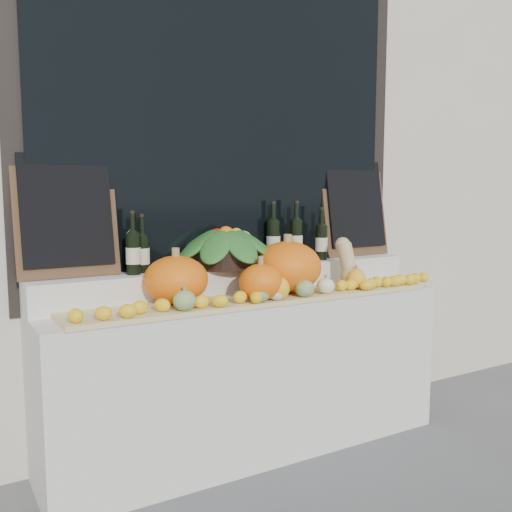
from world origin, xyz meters
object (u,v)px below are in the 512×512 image
butternut_squash (349,266)px  produce_bowl (226,247)px  pumpkin_left (176,280)px  pumpkin_right (287,267)px  wine_bottle_tall (273,241)px

butternut_squash → produce_bowl: bearing=160.3°
pumpkin_left → butternut_squash: 1.07m
pumpkin_left → pumpkin_right: bearing=-1.9°
butternut_squash → wine_bottle_tall: wine_bottle_tall is taller
produce_bowl → wine_bottle_tall: 0.34m
pumpkin_left → pumpkin_right: (0.66, -0.02, 0.02)m
butternut_squash → produce_bowl: 0.74m
pumpkin_right → produce_bowl: 0.36m
butternut_squash → wine_bottle_tall: bearing=140.0°
pumpkin_right → produce_bowl: produce_bowl is taller
pumpkin_left → wine_bottle_tall: 0.77m
pumpkin_right → wine_bottle_tall: size_ratio=1.04×
butternut_squash → produce_bowl: produce_bowl is taller
pumpkin_left → wine_bottle_tall: (0.72, 0.23, 0.14)m
produce_bowl → wine_bottle_tall: bearing=7.3°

